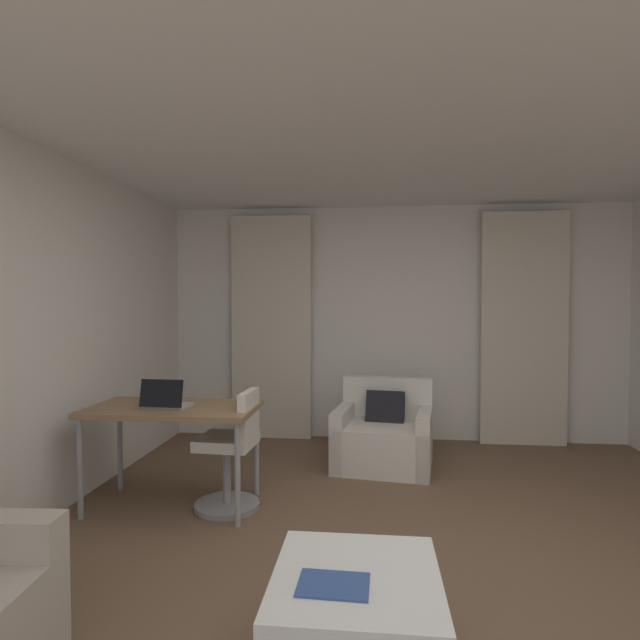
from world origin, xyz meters
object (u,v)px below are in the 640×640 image
Objects in this scene: laptop at (166,401)px; coffee_table at (356,624)px; armchair at (384,437)px; desk_chair at (232,456)px; magazine_open at (333,585)px; desk at (173,415)px.

coffee_table is (1.45, -1.53, -0.59)m from laptop.
coffee_table is (-0.17, -2.71, -0.06)m from armchair.
desk_chair is 1.92m from magazine_open.
laptop is 0.45× the size of coffee_table.
laptop is 1.16× the size of magazine_open.
desk is (-1.59, -1.13, 0.42)m from armchair.
laptop is at bearing -119.50° from desk.
desk is 4.32× the size of magazine_open.
armchair reaches higher than desk.
desk is at bearing -178.15° from desk_chair.
desk is 0.13m from laptop.
desk reaches higher than magazine_open.
coffee_table is 2.56× the size of magazine_open.
coffee_table is (0.97, -1.60, -0.18)m from desk_chair.
laptop reaches higher than desk_chair.
desk is 2.16m from magazine_open.
armchair is 2.72m from coffee_table.
magazine_open reaches higher than coffee_table.
laptop is (-0.03, -0.05, 0.11)m from desk.
desk_chair is at bearing -135.83° from armchair.
armchair is at bearing 44.17° from desk_chair.
laptop reaches higher than armchair.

